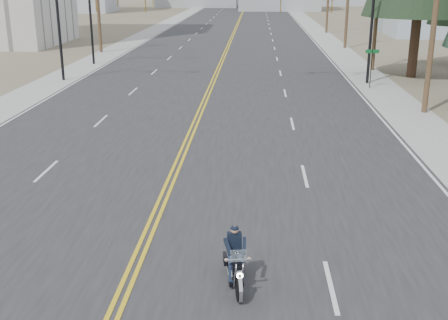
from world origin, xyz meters
The scene contains 9 objects.
road centered at (0.00, 70.00, 0.01)m, with size 20.00×200.00×0.01m, color #303033.
sidewalk_left centered at (-11.50, 70.00, 0.01)m, with size 3.00×200.00×0.01m, color #A5A5A0.
sidewalk_right centered at (11.50, 70.00, 0.01)m, with size 3.00×200.00×0.01m, color #A5A5A0.
traffic_mast_left centered at (-8.98, 32.00, 4.94)m, with size 7.10×0.26×7.00m.
traffic_mast_right centered at (8.98, 32.00, 4.94)m, with size 7.10×0.26×7.00m.
traffic_mast_far centered at (-9.31, 40.00, 4.87)m, with size 6.10×0.26×7.00m.
street_sign centered at (10.80, 30.00, 1.80)m, with size 0.90×0.06×2.62m.
utility_pole_b centered at (12.50, 23.00, 5.98)m, with size 2.20×0.30×11.50m.
motorcyclist centered at (2.67, 3.96, 0.74)m, with size 0.81×1.90×1.48m, color black, non-canonical shape.
Camera 1 is at (3.08, -8.17, 7.21)m, focal length 45.00 mm.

